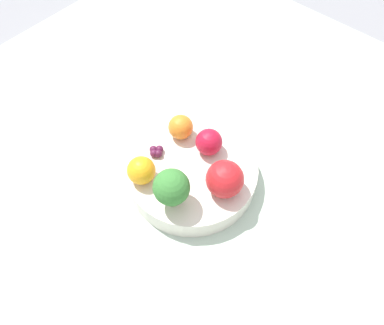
# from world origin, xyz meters

# --- Properties ---
(ground_plane) EXTENTS (6.00, 6.00, 0.00)m
(ground_plane) POSITION_xyz_m (0.00, 0.00, 0.00)
(ground_plane) COLOR gray
(table_surface) EXTENTS (1.20, 1.20, 0.02)m
(table_surface) POSITION_xyz_m (0.00, 0.00, 0.01)
(table_surface) COLOR #B2C6B2
(table_surface) RESTS_ON ground_plane
(bowl) EXTENTS (0.24, 0.24, 0.04)m
(bowl) POSITION_xyz_m (0.00, 0.00, 0.04)
(bowl) COLOR silver
(bowl) RESTS_ON table_surface
(broccoli) EXTENTS (0.06, 0.06, 0.08)m
(broccoli) POSITION_xyz_m (0.02, -0.07, 0.11)
(broccoli) COLOR #8CB76B
(broccoli) RESTS_ON bowl
(apple_red) EXTENTS (0.06, 0.06, 0.06)m
(apple_red) POSITION_xyz_m (0.07, -0.00, 0.10)
(apple_red) COLOR red
(apple_red) RESTS_ON bowl
(apple_green) EXTENTS (0.05, 0.05, 0.05)m
(apple_green) POSITION_xyz_m (0.00, 0.05, 0.09)
(apple_green) COLOR #B7142D
(apple_green) RESTS_ON bowl
(orange_front) EXTENTS (0.05, 0.05, 0.05)m
(orange_front) POSITION_xyz_m (-0.06, 0.04, 0.09)
(orange_front) COLOR orange
(orange_front) RESTS_ON bowl
(orange_back) EXTENTS (0.05, 0.05, 0.05)m
(orange_back) POSITION_xyz_m (-0.05, -0.08, 0.09)
(orange_back) COLOR orange
(orange_back) RESTS_ON bowl
(grape_cluster) EXTENTS (0.03, 0.03, 0.01)m
(grape_cluster) POSITION_xyz_m (-0.07, -0.02, 0.07)
(grape_cluster) COLOR #511938
(grape_cluster) RESTS_ON bowl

